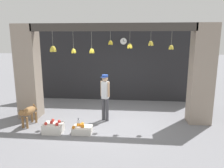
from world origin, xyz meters
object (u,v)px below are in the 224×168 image
object	(u,v)px
dog	(28,112)
fruit_crate_apples	(53,128)
shopkeeper	(105,94)
fruit_crate_oranges	(82,130)
water_bottle	(79,123)
wall_clock	(123,41)

from	to	relation	value
dog	fruit_crate_apples	size ratio (longest dim) A/B	1.66
shopkeeper	fruit_crate_oranges	xyz separation A→B (m)	(-0.54, -1.07, -0.79)
dog	water_bottle	size ratio (longest dim) A/B	3.51
fruit_crate_apples	wall_clock	world-z (taller)	wall_clock
fruit_crate_oranges	wall_clock	size ratio (longest dim) A/B	1.87
water_bottle	wall_clock	size ratio (longest dim) A/B	0.89
wall_clock	fruit_crate_oranges	bearing A→B (deg)	-106.11
shopkeeper	fruit_crate_apples	size ratio (longest dim) A/B	2.81
dog	shopkeeper	xyz separation A→B (m)	(2.34, 0.68, 0.46)
shopkeeper	wall_clock	bearing A→B (deg)	-75.55
water_bottle	dog	bearing A→B (deg)	-177.18
shopkeeper	fruit_crate_oranges	size ratio (longest dim) A/B	2.83
fruit_crate_oranges	fruit_crate_apples	distance (m)	0.85
fruit_crate_oranges	wall_clock	distance (m)	4.43
water_bottle	wall_clock	bearing A→B (deg)	67.91
dog	fruit_crate_apples	xyz separation A→B (m)	(0.95, -0.42, -0.29)
fruit_crate_apples	wall_clock	distance (m)	4.70
water_bottle	wall_clock	distance (m)	4.12
fruit_crate_apples	shopkeeper	bearing A→B (deg)	38.25
fruit_crate_oranges	water_bottle	bearing A→B (deg)	115.19
dog	fruit_crate_apples	world-z (taller)	dog
shopkeeper	fruit_crate_apples	distance (m)	1.93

